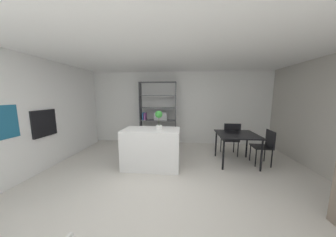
# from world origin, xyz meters

# --- Properties ---
(ground_plane) EXTENTS (9.58, 9.58, 0.00)m
(ground_plane) POSITION_xyz_m (0.00, 0.00, 0.00)
(ground_plane) COLOR beige
(ceiling_slab) EXTENTS (6.96, 5.90, 0.06)m
(ceiling_slab) POSITION_xyz_m (0.00, 0.00, 2.59)
(ceiling_slab) COLOR white
(ceiling_slab) RESTS_ON ground_plane
(back_partition) EXTENTS (6.96, 0.06, 2.56)m
(back_partition) POSITION_xyz_m (0.00, 2.92, 1.28)
(back_partition) COLOR white
(back_partition) RESTS_ON ground_plane
(tall_cabinet_run_left) EXTENTS (0.66, 5.32, 2.56)m
(tall_cabinet_run_left) POSITION_xyz_m (-3.09, 0.00, 1.28)
(tall_cabinet_run_left) COLOR white
(tall_cabinet_run_left) RESTS_ON ground_plane
(built_in_oven) EXTENTS (0.06, 0.61, 0.61)m
(built_in_oven) POSITION_xyz_m (-2.74, 0.50, 1.10)
(built_in_oven) COLOR black
(built_in_oven) RESTS_ON ground_plane
(kitchen_island) EXTENTS (1.33, 0.73, 0.93)m
(kitchen_island) POSITION_xyz_m (-0.32, 0.83, 0.47)
(kitchen_island) COLOR white
(kitchen_island) RESTS_ON ground_plane
(potted_plant_on_island) EXTENTS (0.17, 0.17, 0.44)m
(potted_plant_on_island) POSITION_xyz_m (-0.14, 0.84, 1.20)
(potted_plant_on_island) COLOR white
(potted_plant_on_island) RESTS_ON kitchen_island
(open_bookshelf) EXTENTS (1.26, 0.31, 2.18)m
(open_bookshelf) POSITION_xyz_m (-0.46, 2.59, 1.02)
(open_bookshelf) COLOR #4C4C51
(open_bookshelf) RESTS_ON ground_plane
(dining_table) EXTENTS (0.96, 0.95, 0.77)m
(dining_table) POSITION_xyz_m (1.79, 1.25, 0.69)
(dining_table) COLOR black
(dining_table) RESTS_ON ground_plane
(dining_chair_far) EXTENTS (0.44, 0.43, 0.96)m
(dining_chair_far) POSITION_xyz_m (1.79, 1.74, 0.56)
(dining_chair_far) COLOR black
(dining_chair_far) RESTS_ON ground_plane
(dining_chair_window_side) EXTENTS (0.43, 0.44, 0.87)m
(dining_chair_window_side) POSITION_xyz_m (2.48, 1.24, 0.52)
(dining_chair_window_side) COLOR black
(dining_chair_window_side) RESTS_ON ground_plane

